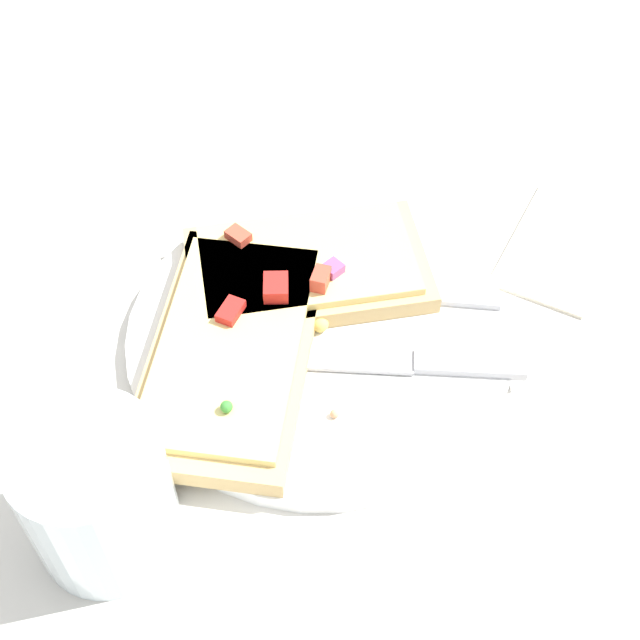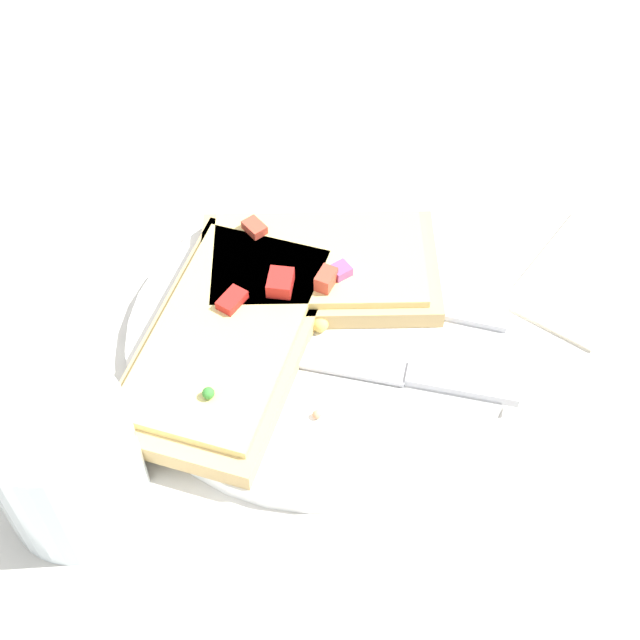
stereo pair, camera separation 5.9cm
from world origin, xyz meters
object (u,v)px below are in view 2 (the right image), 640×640
drinking_glass (66,462)px  napkin (583,276)px  plate (320,335)px  pizza_slice_corner (318,266)px  fork (341,290)px  knife (395,372)px  pizza_slice_main (228,337)px

drinking_glass → napkin: bearing=154.9°
plate → pizza_slice_corner: (-0.04, -0.03, 0.02)m
fork → knife: (0.04, 0.07, 0.00)m
fork → drinking_glass: size_ratio=2.19×
knife → pizza_slice_main: bearing=0.8°
fork → drinking_glass: 0.22m
pizza_slice_corner → napkin: bearing=1.4°
fork → knife: 0.08m
knife → pizza_slice_main: pizza_slice_main is taller
knife → drinking_glass: size_ratio=1.98×
plate → fork: 0.04m
napkin → knife: bearing=-19.9°
pizza_slice_corner → fork: bearing=-46.1°
plate → napkin: (-0.16, 0.12, -0.00)m
knife → drinking_glass: (0.18, -0.10, 0.03)m
fork → pizza_slice_main: size_ratio=0.93×
knife → napkin: 0.17m
plate → knife: 0.06m
fork → plate: bearing=81.8°
fork → napkin: (-0.12, 0.13, -0.01)m
fork → pizza_slice_corner: 0.02m
plate → drinking_glass: 0.19m
drinking_glass → pizza_slice_corner: bearing=177.1°
fork → drinking_glass: (0.22, -0.03, 0.03)m
pizza_slice_corner → drinking_glass: drinking_glass is taller
plate → drinking_glass: bearing=-12.8°
fork → knife: knife is taller
knife → fork: bearing=-51.5°
fork → drinking_glass: drinking_glass is taller
knife → drinking_glass: bearing=36.7°
napkin → pizza_slice_main: bearing=-37.5°
knife → napkin: (-0.16, 0.06, -0.01)m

